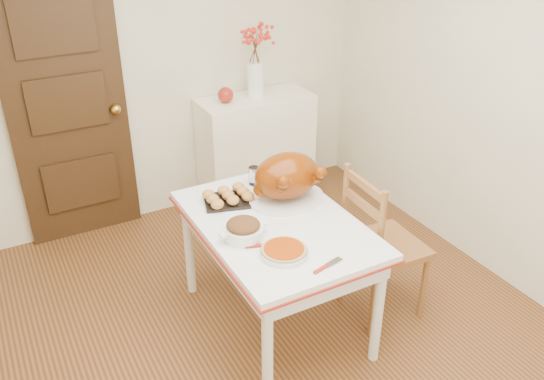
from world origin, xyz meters
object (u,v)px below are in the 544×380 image
sideboard (256,150)px  kitchen_table (276,273)px  chair_oak (385,243)px  turkey_platter (287,178)px  pumpkin_pie (284,250)px

sideboard → kitchen_table: 1.64m
sideboard → chair_oak: 1.70m
sideboard → kitchen_table: sideboard is taller
turkey_platter → pumpkin_pie: 0.60m
sideboard → turkey_platter: turkey_platter is taller
sideboard → kitchen_table: bearing=-112.8°
kitchen_table → turkey_platter: (0.17, 0.18, 0.53)m
sideboard → kitchen_table: size_ratio=0.74×
turkey_platter → pumpkin_pie: size_ratio=1.90×
sideboard → chair_oak: bearing=-88.7°
pumpkin_pie → turkey_platter: bearing=59.0°
kitchen_table → turkey_platter: turkey_platter is taller
kitchen_table → sideboard: bearing=67.2°
turkey_platter → pumpkin_pie: (-0.30, -0.50, -0.13)m
sideboard → chair_oak: chair_oak is taller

